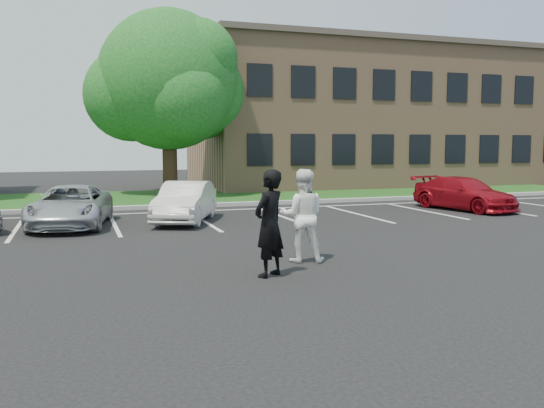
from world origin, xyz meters
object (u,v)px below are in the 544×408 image
object	(u,v)px
man_white_shirt	(302,216)
car_white_sedan	(185,202)
car_silver_minivan	(71,206)
car_red_compact	(464,194)
office_building	(375,117)
tree	(170,84)
man_black_suit	(269,223)

from	to	relation	value
man_white_shirt	car_white_sedan	xyz separation A→B (m)	(-1.23, 7.01, -0.34)
car_silver_minivan	car_red_compact	xyz separation A→B (m)	(14.12, -0.11, -0.00)
office_building	car_red_compact	size ratio (longest dim) A/B	5.24
car_red_compact	tree	bearing A→B (deg)	123.12
office_building	man_black_suit	distance (m)	26.66
car_red_compact	car_silver_minivan	bearing A→B (deg)	167.98
car_white_sedan	man_black_suit	bearing A→B (deg)	-66.42
office_building	car_red_compact	bearing A→B (deg)	-105.60
car_silver_minivan	car_red_compact	distance (m)	14.12
man_white_shirt	car_silver_minivan	distance (m)	8.51
car_silver_minivan	car_red_compact	bearing A→B (deg)	9.12
tree	car_silver_minivan	distance (m)	11.59
man_white_shirt	car_red_compact	distance (m)	11.72
car_white_sedan	car_red_compact	bearing A→B (deg)	22.42
tree	man_black_suit	distance (m)	18.26
car_red_compact	man_black_suit	bearing A→B (deg)	-154.14
man_white_shirt	car_silver_minivan	world-z (taller)	man_white_shirt
man_white_shirt	car_white_sedan	size ratio (longest dim) A/B	0.50
man_black_suit	tree	bearing A→B (deg)	-128.33
man_white_shirt	tree	bearing A→B (deg)	-70.28
man_black_suit	car_red_compact	distance (m)	13.25
man_black_suit	car_red_compact	world-z (taller)	man_black_suit
office_building	man_black_suit	world-z (taller)	office_building
man_white_shirt	car_red_compact	bearing A→B (deg)	-124.27
tree	man_black_suit	size ratio (longest dim) A/B	4.33
office_building	man_black_suit	bearing A→B (deg)	-123.10
man_black_suit	car_silver_minivan	world-z (taller)	man_black_suit
man_white_shirt	car_white_sedan	world-z (taller)	man_white_shirt
man_black_suit	man_white_shirt	bearing A→B (deg)	-170.81
man_black_suit	man_white_shirt	world-z (taller)	man_black_suit
office_building	car_white_sedan	size ratio (longest dim) A/B	5.70
man_black_suit	car_silver_minivan	xyz separation A→B (m)	(-3.61, 8.16, -0.39)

